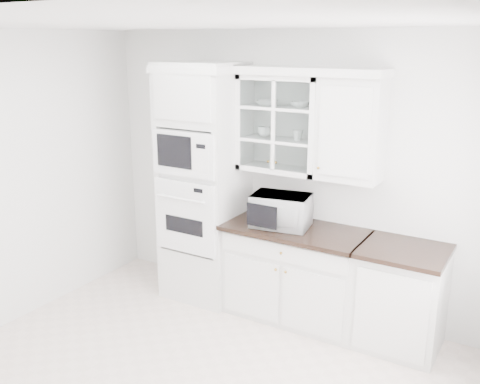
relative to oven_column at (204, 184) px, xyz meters
The scene contains 12 objects.
room_shell 1.37m from the oven_column, 52.79° to the right, with size 4.00×3.50×2.70m.
oven_column is the anchor object (origin of this frame).
base_cabinet_run 1.27m from the oven_column, ahead, with size 1.32×0.67×0.92m.
extra_base_cabinet 2.16m from the oven_column, ahead, with size 0.72×0.67×0.92m.
upper_cabinet_glass 1.03m from the oven_column, 12.10° to the left, with size 0.80×0.33×0.90m.
upper_cabinet_solid 1.60m from the oven_column, ahead, with size 0.55×0.33×0.90m, color silver.
crown_molding 1.33m from the oven_column, 11.90° to the left, with size 2.14×0.38×0.07m, color white.
countertop_microwave 0.89m from the oven_column, ahead, with size 0.53×0.44×0.30m, color white.
bowl_a 1.06m from the oven_column, 14.69° to the left, with size 0.20×0.20×0.05m, color white.
bowl_b 1.28m from the oven_column, 11.09° to the left, with size 0.17×0.17×0.05m, color white.
cup_a 0.84m from the oven_column, 16.03° to the left, with size 0.13×0.13×0.10m, color white.
cup_b 1.11m from the oven_column, ahead, with size 0.10×0.10×0.09m, color white.
Camera 1 is at (2.25, -2.85, 2.59)m, focal length 40.00 mm.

